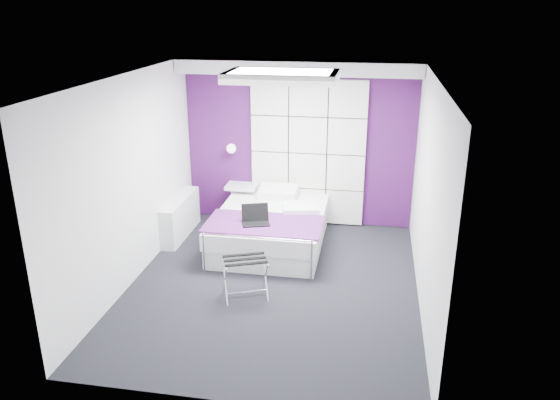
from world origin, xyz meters
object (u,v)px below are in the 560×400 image
(laptop, at_px, (256,218))
(wall_lamp, at_px, (232,148))
(bed, at_px, (271,227))
(luggage_rack, at_px, (245,278))
(radiator, at_px, (180,217))
(nightstand, at_px, (242,186))

(laptop, bearing_deg, wall_lamp, 99.02)
(bed, height_order, luggage_rack, bed)
(radiator, relative_size, bed, 0.62)
(radiator, bearing_deg, nightstand, 41.98)
(bed, distance_m, luggage_rack, 1.51)
(wall_lamp, relative_size, nightstand, 0.30)
(nightstand, bearing_deg, radiator, -138.02)
(luggage_rack, relative_size, laptop, 1.39)
(bed, distance_m, laptop, 0.58)
(radiator, height_order, bed, bed)
(nightstand, relative_size, luggage_rack, 0.97)
(wall_lamp, xyz_separation_m, nightstand, (0.16, -0.04, -0.62))
(radiator, relative_size, laptop, 3.26)
(luggage_rack, bearing_deg, laptop, 72.73)
(wall_lamp, height_order, nightstand, wall_lamp)
(luggage_rack, height_order, laptop, laptop)
(nightstand, bearing_deg, luggage_rack, -75.60)
(wall_lamp, relative_size, laptop, 0.41)
(bed, relative_size, nightstand, 3.88)
(radiator, bearing_deg, laptop, -24.18)
(radiator, distance_m, luggage_rack, 2.16)
(wall_lamp, relative_size, bed, 0.08)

